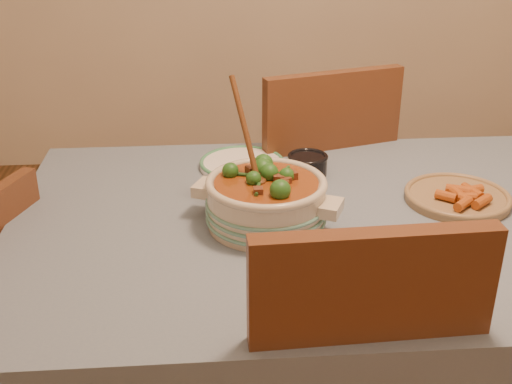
# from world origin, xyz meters

# --- Properties ---
(dining_table) EXTENTS (1.68, 1.08, 0.76)m
(dining_table) POSITION_xyz_m (0.00, 0.00, 0.66)
(dining_table) COLOR brown
(dining_table) RESTS_ON floor
(stew_casserole) EXTENTS (0.39, 0.39, 0.35)m
(stew_casserole) POSITION_xyz_m (-0.19, -0.03, 0.83)
(stew_casserole) COLOR beige
(stew_casserole) RESTS_ON dining_table
(white_plate) EXTENTS (0.34, 0.34, 0.02)m
(white_plate) POSITION_xyz_m (-0.23, 0.34, 0.77)
(white_plate) COLOR white
(white_plate) RESTS_ON dining_table
(condiment_bowl) EXTENTS (0.12, 0.12, 0.06)m
(condiment_bowl) POSITION_xyz_m (-0.04, 0.27, 0.79)
(condiment_bowl) COLOR black
(condiment_bowl) RESTS_ON dining_table
(fried_plate) EXTENTS (0.28, 0.28, 0.05)m
(fried_plate) POSITION_xyz_m (0.34, 0.06, 0.77)
(fried_plate) COLOR #9D8157
(fried_plate) RESTS_ON dining_table
(chair_far) EXTENTS (0.58, 0.58, 1.01)m
(chair_far) POSITION_xyz_m (0.04, 0.60, 0.57)
(chair_far) COLOR brown
(chair_far) RESTS_ON floor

